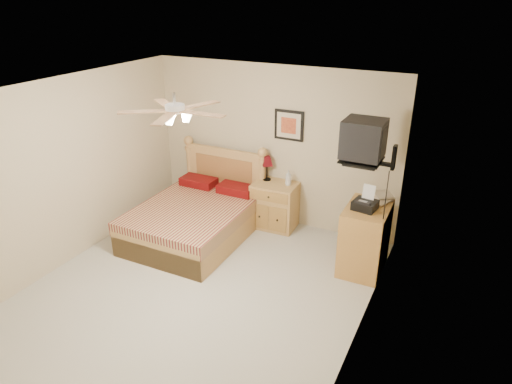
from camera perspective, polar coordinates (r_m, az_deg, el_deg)
floor at (r=5.95m, az=-7.28°, el=-12.09°), size 4.50×4.50×0.00m
ceiling at (r=4.92m, az=-8.82°, el=12.14°), size 4.00×4.50×0.04m
wall_back at (r=7.14m, az=2.12°, el=5.78°), size 4.00×0.04×2.50m
wall_front at (r=3.95m, az=-26.91°, el=-13.64°), size 4.00×0.04×2.50m
wall_left at (r=6.58m, az=-22.61°, el=2.24°), size 0.04×4.50×2.50m
wall_right at (r=4.60m, az=13.33°, el=-5.87°), size 0.04×4.50×2.50m
bed at (r=6.81m, az=-7.96°, el=-1.00°), size 1.49×1.95×1.26m
nightstand at (r=7.20m, az=2.38°, el=-1.65°), size 0.70×0.53×0.73m
table_lamp at (r=7.13m, az=1.38°, el=3.01°), size 0.24×0.24×0.39m
lotion_bottle at (r=6.98m, az=4.06°, el=1.81°), size 0.11×0.11×0.24m
framed_picture at (r=6.91m, az=4.15°, el=8.32°), size 0.46×0.04×0.46m
dresser at (r=6.25m, az=13.45°, el=-5.68°), size 0.55×0.79×0.92m
fax_machine at (r=5.92m, az=13.55°, el=-0.78°), size 0.32×0.34×0.30m
magazine_lower at (r=6.30m, az=14.51°, el=-0.70°), size 0.33×0.37×0.03m
magazine_upper at (r=6.32m, az=14.75°, el=-0.38°), size 0.34×0.37×0.02m
wall_tv at (r=5.63m, az=14.75°, el=5.89°), size 0.56×0.46×0.58m
ceiling_fan at (r=4.79m, az=-10.09°, el=10.02°), size 1.14×1.14×0.28m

